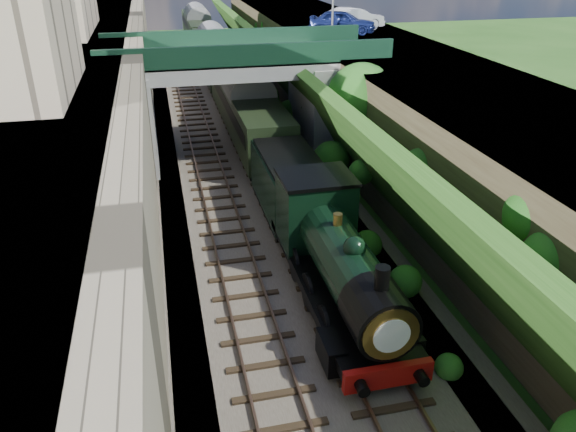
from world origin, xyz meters
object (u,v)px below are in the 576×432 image
at_px(car_blue, 342,22).
at_px(car_silver, 353,19).
at_px(tree, 362,100).
at_px(road_bridge, 251,91).
at_px(locomotive, 337,261).
at_px(tender, 290,188).

distance_m(car_blue, car_silver, 1.67).
relative_size(tree, car_blue, 1.44).
bearing_deg(tree, road_bridge, 132.14).
xyz_separation_m(car_silver, locomotive, (-8.54, -23.85, -5.14)).
xyz_separation_m(car_blue, locomotive, (-7.35, -22.68, -5.14)).
bearing_deg(car_silver, road_bridge, 109.31).
bearing_deg(road_bridge, tender, -88.39).
distance_m(tree, car_silver, 13.62).
bearing_deg(locomotive, road_bridge, 90.89).
relative_size(road_bridge, locomotive, 1.56).
bearing_deg(tree, car_silver, 73.43).
bearing_deg(car_silver, car_blue, 114.06).
bearing_deg(car_silver, locomotive, 139.70).
height_order(road_bridge, car_blue, car_blue).
xyz_separation_m(car_blue, car_silver, (1.19, 1.17, 0.00)).
bearing_deg(car_silver, tree, 142.82).
bearing_deg(tender, locomotive, -90.00).
distance_m(car_blue, locomotive, 24.39).
xyz_separation_m(tree, car_silver, (3.82, 12.85, 2.39)).
xyz_separation_m(tree, locomotive, (-4.71, -11.00, -2.75)).
relative_size(car_blue, car_silver, 0.96).
height_order(locomotive, tender, locomotive).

